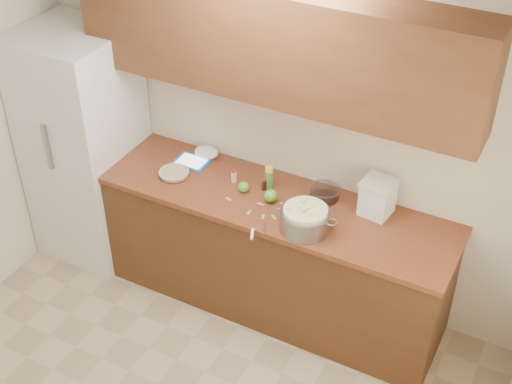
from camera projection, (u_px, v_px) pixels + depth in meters
The scene contains 21 objects.
room_shell at pixel (122, 295), 3.43m from camera, with size 3.60×3.60×3.60m.
counter_run at pixel (261, 248), 4.98m from camera, with size 2.64×0.68×0.92m.
upper_cabinets at pixel (274, 43), 4.21m from camera, with size 2.60×0.34×0.70m, color brown.
fridge at pixel (86, 146), 5.24m from camera, with size 0.70×0.70×1.80m, color silver.
pie at pixel (174, 173), 4.89m from camera, with size 0.22×0.22×0.03m.
colander at pixel (305, 219), 4.39m from camera, with size 0.42×0.31×0.16m.
flour_canister at pixel (378, 197), 4.49m from camera, with size 0.22×0.22×0.25m.
tablet at pixel (192, 162), 5.02m from camera, with size 0.24×0.19×0.02m.
paring_knife at pixel (254, 233), 4.39m from camera, with size 0.10×0.19×0.02m.
lemon_bottle at pixel (269, 178), 4.74m from camera, with size 0.06×0.06×0.16m.
cinnamon_shaker at pixel (234, 176), 4.82m from camera, with size 0.04×0.04×0.09m.
vanilla_bottle at pixel (264, 185), 4.74m from camera, with size 0.03×0.03×0.08m.
mixing_bowl at pixel (325, 192), 4.67m from camera, with size 0.21×0.21×0.08m.
paper_towel at pixel (206, 152), 5.07m from camera, with size 0.18×0.14×0.07m, color white.
apple_left at pixel (244, 187), 4.73m from camera, with size 0.08×0.08×0.09m.
apple_center at pixel (271, 196), 4.64m from camera, with size 0.09×0.09×0.10m.
peel_a at pixel (263, 217), 4.53m from camera, with size 0.04×0.02×0.00m, color #87B156.
peel_b at pixel (229, 199), 4.68m from camera, with size 0.05×0.02×0.00m, color #87B156.
peel_c at pixel (274, 217), 4.53m from camera, with size 0.05×0.02×0.00m, color #87B156.
peel_d at pixel (261, 204), 4.64m from camera, with size 0.05×0.02×0.00m, color #87B156.
peel_e at pixel (249, 212), 4.57m from camera, with size 0.04×0.02×0.00m, color #87B156.
Camera 1 is at (1.72, -1.89, 3.74)m, focal length 50.00 mm.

